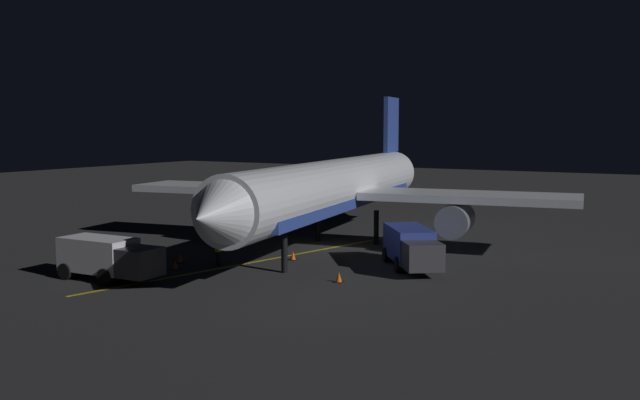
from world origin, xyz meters
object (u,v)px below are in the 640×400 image
(traffic_cone_near_right, at_px, (339,278))
(traffic_cone_near_left, at_px, (175,265))
(ground_crew_worker, at_px, (218,251))
(baggage_truck, at_px, (107,258))
(traffic_cone_far, at_px, (180,259))
(airliner, at_px, (338,189))
(catering_truck, at_px, (411,248))
(traffic_cone_under_wing, at_px, (293,256))

(traffic_cone_near_right, bearing_deg, traffic_cone_near_left, 10.39)
(ground_crew_worker, bearing_deg, baggage_truck, 66.19)
(traffic_cone_far, bearing_deg, airliner, -120.29)
(baggage_truck, distance_m, catering_truck, 17.09)
(traffic_cone_far, bearing_deg, traffic_cone_near_left, 123.64)
(catering_truck, height_order, traffic_cone_near_left, catering_truck)
(catering_truck, bearing_deg, ground_crew_worker, 25.67)
(traffic_cone_under_wing, relative_size, traffic_cone_far, 1.00)
(baggage_truck, xyz_separation_m, ground_crew_worker, (-2.71, -6.13, -0.30))
(airliner, height_order, traffic_cone_near_left, airliner)
(traffic_cone_under_wing, bearing_deg, traffic_cone_far, 37.33)
(catering_truck, bearing_deg, traffic_cone_near_left, 31.04)
(traffic_cone_under_wing, bearing_deg, traffic_cone_near_right, 143.29)
(traffic_cone_near_right, distance_m, traffic_cone_far, 10.97)
(ground_crew_worker, bearing_deg, airliner, -108.32)
(airliner, xyz_separation_m, traffic_cone_near_right, (-5.31, 9.58, -3.80))
(traffic_cone_under_wing, bearing_deg, catering_truck, -170.71)
(traffic_cone_under_wing, bearing_deg, airliner, -91.66)
(catering_truck, distance_m, traffic_cone_near_right, 5.71)
(traffic_cone_near_right, relative_size, traffic_cone_far, 1.00)
(airliner, relative_size, traffic_cone_near_right, 67.83)
(catering_truck, bearing_deg, traffic_cone_near_right, 69.95)
(ground_crew_worker, bearing_deg, traffic_cone_far, 10.03)
(traffic_cone_under_wing, height_order, traffic_cone_far, same)
(airliner, height_order, traffic_cone_far, airliner)
(ground_crew_worker, height_order, traffic_cone_near_left, ground_crew_worker)
(airliner, height_order, catering_truck, airliner)
(baggage_truck, distance_m, traffic_cone_near_right, 12.54)
(baggage_truck, bearing_deg, airliner, -110.56)
(catering_truck, xyz_separation_m, traffic_cone_under_wing, (7.40, 1.21, -0.98))
(traffic_cone_near_right, bearing_deg, airliner, -61.01)
(baggage_truck, xyz_separation_m, traffic_cone_near_left, (-1.22, -3.99, -0.94))
(baggage_truck, xyz_separation_m, traffic_cone_far, (-0.10, -5.67, -0.94))
(catering_truck, height_order, traffic_cone_near_right, catering_truck)
(traffic_cone_under_wing, xyz_separation_m, traffic_cone_far, (5.51, 4.20, 0.00))
(traffic_cone_near_left, xyz_separation_m, traffic_cone_far, (1.12, -1.68, 0.00))
(ground_crew_worker, bearing_deg, traffic_cone_near_right, 177.69)
(ground_crew_worker, relative_size, traffic_cone_under_wing, 3.16)
(ground_crew_worker, bearing_deg, catering_truck, -154.33)
(traffic_cone_under_wing, bearing_deg, ground_crew_worker, 52.20)
(traffic_cone_near_right, bearing_deg, baggage_truck, 27.63)
(airliner, bearing_deg, traffic_cone_near_left, 68.23)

